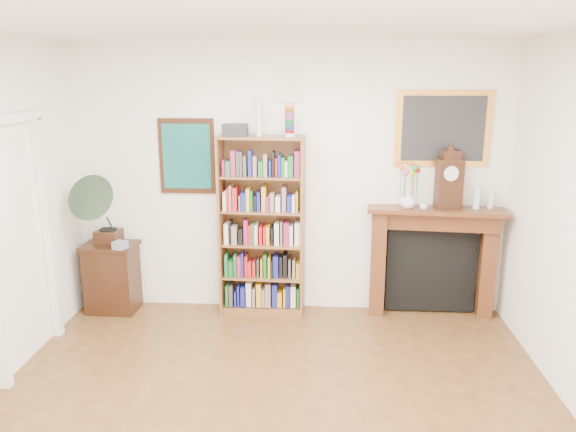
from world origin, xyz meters
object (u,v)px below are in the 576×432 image
object	(u,v)px
fireplace	(433,252)
teacup	(424,207)
bottle_right	(491,198)
flower_vase	(408,200)
side_cabinet	(112,277)
cd_stack	(120,245)
bookshelf	(262,217)
gramophone	(101,206)
bottle_left	(477,197)
mantel_clock	(449,181)

from	to	relation	value
fireplace	teacup	size ratio (longest dim) A/B	16.73
bottle_right	flower_vase	bearing A→B (deg)	-176.87
side_cabinet	cd_stack	world-z (taller)	cd_stack
flower_vase	bottle_right	distance (m)	0.84
bookshelf	fireplace	bearing A→B (deg)	5.63
bookshelf	gramophone	bearing A→B (deg)	-171.71
gramophone	bottle_right	distance (m)	3.94
bottle_right	bookshelf	bearing A→B (deg)	-178.55
side_cabinet	fireplace	size ratio (longest dim) A/B	0.53
flower_vase	teacup	xyz separation A→B (m)	(0.15, -0.07, -0.05)
cd_stack	bottle_left	xyz separation A→B (m)	(3.60, 0.23, 0.50)
teacup	fireplace	bearing A→B (deg)	41.30
cd_stack	flower_vase	distance (m)	2.96
side_cabinet	bottle_left	size ratio (longest dim) A/B	3.10
fireplace	flower_vase	distance (m)	0.64
side_cabinet	bottle_left	distance (m)	3.88
bookshelf	cd_stack	world-z (taller)	bookshelf
flower_vase	fireplace	bearing A→B (deg)	11.68
teacup	flower_vase	bearing A→B (deg)	155.71
flower_vase	side_cabinet	bearing A→B (deg)	-178.96
gramophone	bottle_left	xyz separation A→B (m)	(3.79, 0.17, 0.10)
fireplace	bottle_right	distance (m)	0.79
gramophone	bottle_right	xyz separation A→B (m)	(3.94, 0.20, 0.08)
side_cabinet	flower_vase	xyz separation A→B (m)	(3.08, 0.06, 0.88)
side_cabinet	bottle_right	size ratio (longest dim) A/B	3.72
cd_stack	flower_vase	size ratio (longest dim) A/B	0.69
gramophone	flower_vase	size ratio (longest dim) A/B	4.45
side_cabinet	mantel_clock	size ratio (longest dim) A/B	1.27
side_cabinet	gramophone	bearing A→B (deg)	-96.65
bookshelf	side_cabinet	xyz separation A→B (m)	(-1.61, -0.04, -0.68)
gramophone	bottle_left	size ratio (longest dim) A/B	3.22
gramophone	bottle_right	bearing A→B (deg)	8.82
cd_stack	teacup	xyz separation A→B (m)	(3.07, 0.14, 0.41)
bottle_left	fireplace	bearing A→B (deg)	173.92
cd_stack	gramophone	bearing A→B (deg)	164.21
fireplace	teacup	bearing A→B (deg)	-133.59
cd_stack	fireplace	bearing A→B (deg)	4.77
flower_vase	bottle_right	xyz separation A→B (m)	(0.83, 0.05, 0.01)
fireplace	flower_vase	size ratio (longest dim) A/B	8.09
side_cabinet	teacup	distance (m)	3.34
side_cabinet	bottle_left	world-z (taller)	bottle_left
fireplace	teacup	world-z (taller)	teacup
teacup	bottle_right	distance (m)	0.70
fireplace	teacup	distance (m)	0.55
bookshelf	mantel_clock	bearing A→B (deg)	3.90
side_cabinet	flower_vase	distance (m)	3.21
gramophone	mantel_clock	world-z (taller)	mantel_clock
side_cabinet	cd_stack	size ratio (longest dim) A/B	6.20
side_cabinet	cd_stack	distance (m)	0.47
cd_stack	teacup	bearing A→B (deg)	2.63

